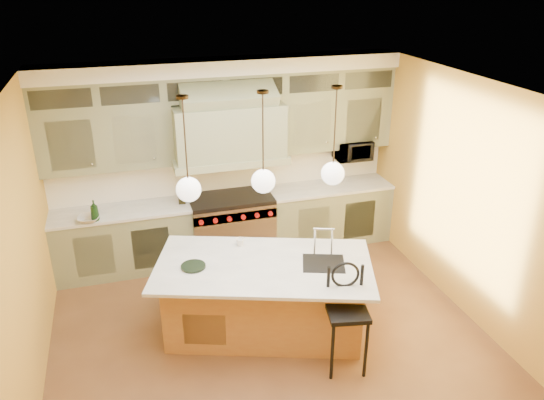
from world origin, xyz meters
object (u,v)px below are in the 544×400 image
object	(u,v)px
range	(231,226)
microwave	(353,150)
kitchen_island	(265,295)
counter_stool	(347,312)

from	to	relation	value
range	microwave	xyz separation A→B (m)	(1.95, 0.11, 0.96)
microwave	range	bearing A→B (deg)	-176.88
range	kitchen_island	bearing A→B (deg)	-90.55
kitchen_island	counter_stool	size ratio (longest dim) A/B	2.27
kitchen_island	microwave	bearing A→B (deg)	64.26
kitchen_island	counter_stool	distance (m)	1.10
kitchen_island	counter_stool	xyz separation A→B (m)	(0.66, -0.85, 0.22)
counter_stool	microwave	world-z (taller)	microwave
kitchen_island	microwave	distance (m)	2.95
counter_stool	microwave	xyz separation A→B (m)	(1.31, 2.83, 0.76)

